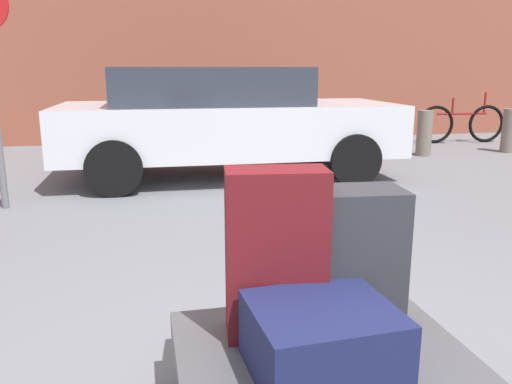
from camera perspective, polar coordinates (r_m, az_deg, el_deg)
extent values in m
cube|color=#4C4C51|center=(2.15, 7.16, -17.86)|extent=(1.12, 0.89, 0.10)
cylinder|color=black|center=(2.61, 12.99, -16.45)|extent=(0.24, 0.06, 0.24)
cylinder|color=black|center=(2.42, -4.51, -18.74)|extent=(0.24, 0.06, 0.24)
cube|color=#191E47|center=(1.92, 7.21, -15.81)|extent=(0.52, 0.48, 0.26)
cube|color=maroon|center=(2.09, 2.19, -6.75)|extent=(0.42, 0.25, 0.69)
cube|color=#2D2D33|center=(2.23, 10.65, -7.04)|extent=(0.41, 0.29, 0.59)
cube|color=silver|center=(6.88, -2.99, 6.98)|extent=(4.35, 1.91, 0.64)
cube|color=#2D333D|center=(6.82, -5.17, 11.52)|extent=(2.45, 1.65, 0.46)
cylinder|color=black|center=(8.05, 6.29, 5.56)|extent=(0.65, 0.24, 0.64)
cylinder|color=black|center=(6.47, 10.68, 3.49)|extent=(0.65, 0.24, 0.64)
cylinder|color=black|center=(7.72, -14.37, 4.88)|extent=(0.65, 0.24, 0.64)
cylinder|color=black|center=(6.05, -15.27, 2.57)|extent=(0.65, 0.24, 0.64)
torus|color=black|center=(10.61, 19.06, 7.00)|extent=(0.72, 0.12, 0.72)
torus|color=black|center=(11.12, 23.89, 6.85)|extent=(0.72, 0.12, 0.72)
cylinder|color=maroon|center=(10.84, 21.62, 7.98)|extent=(1.00, 0.12, 0.04)
cylinder|color=maroon|center=(10.73, 20.75, 8.81)|extent=(0.04, 0.04, 0.30)
cylinder|color=maroon|center=(11.05, 23.77, 8.92)|extent=(0.04, 0.04, 0.40)
cylinder|color=#72665B|center=(8.42, 9.72, 6.13)|extent=(0.24, 0.24, 0.74)
cylinder|color=#72665B|center=(9.03, 17.95, 6.15)|extent=(0.24, 0.24, 0.74)
cylinder|color=#72665B|center=(9.92, 25.98, 6.05)|extent=(0.24, 0.24, 0.74)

